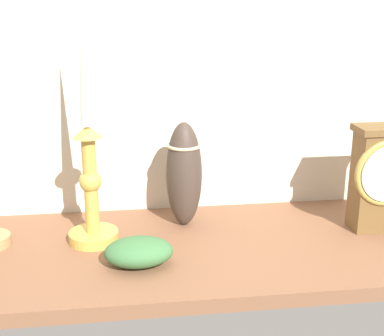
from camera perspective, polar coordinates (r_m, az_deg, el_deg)
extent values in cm
cube|color=brown|center=(95.45, 1.35, -8.67)|extent=(100.00, 36.00, 2.40)
cube|color=beige|center=(104.15, -0.09, 12.93)|extent=(120.00, 2.00, 65.00)
cube|color=brown|center=(103.56, 19.22, -1.34)|extent=(9.30, 5.55, 18.29)
cylinder|color=gold|center=(97.07, -10.36, -7.13)|extent=(8.66, 8.66, 1.80)
cylinder|color=gold|center=(93.54, -10.67, -1.88)|extent=(2.42, 2.42, 17.07)
sphere|color=gold|center=(93.26, -10.70, -1.38)|extent=(3.87, 3.87, 3.87)
cone|color=gold|center=(90.83, -11.02, 3.80)|extent=(5.02, 5.02, 2.00)
cone|color=white|center=(88.85, -11.45, 10.82)|extent=(2.06, 2.06, 20.41)
ellipsoid|color=#40332B|center=(99.11, -0.85, -0.70)|extent=(6.64, 6.64, 19.77)
torus|color=#CCB78C|center=(97.50, -0.87, 2.38)|extent=(6.24, 6.24, 0.60)
ellipsoid|color=#3A6B3C|center=(87.43, -5.67, -8.82)|extent=(11.04, 7.73, 4.56)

